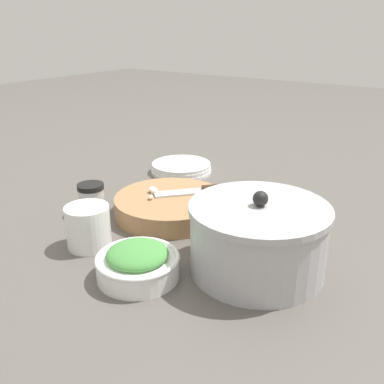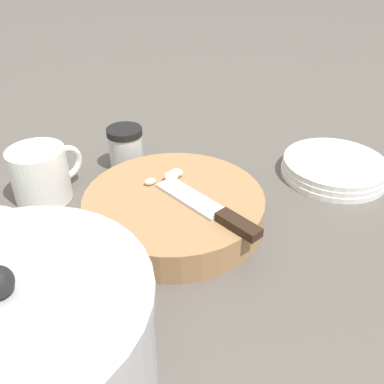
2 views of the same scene
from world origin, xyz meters
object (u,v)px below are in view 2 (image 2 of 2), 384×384
cutting_board (174,209)px  coffee_mug (41,174)px  stock_pot (19,344)px  chef_knife (213,210)px  spice_jar (126,148)px  garlic_cloves (169,178)px  plate_stack (334,168)px

cutting_board → coffee_mug: coffee_mug is taller
stock_pot → chef_knife: bearing=-123.8°
chef_knife → spice_jar: size_ratio=2.01×
chef_knife → spice_jar: (0.17, -0.19, -0.01)m
garlic_cloves → stock_pot: (0.09, 0.32, 0.01)m
plate_stack → stock_pot: 0.59m
plate_stack → cutting_board: bearing=31.3°
garlic_cloves → coffee_mug: size_ratio=0.52×
garlic_cloves → plate_stack: size_ratio=0.31×
coffee_mug → stock_pot: 0.35m
chef_knife → spice_jar: 0.26m
chef_knife → spice_jar: spice_jar is taller
plate_stack → spice_jar: bearing=1.0°
cutting_board → garlic_cloves: size_ratio=4.62×
garlic_cloves → plate_stack: garlic_cloves is taller
cutting_board → plate_stack: (-0.27, -0.16, -0.01)m
cutting_board → spice_jar: size_ratio=3.45×
cutting_board → stock_pot: (0.11, 0.29, 0.04)m
garlic_cloves → spice_jar: (0.10, -0.12, -0.01)m
cutting_board → chef_knife: size_ratio=1.71×
spice_jar → stock_pot: stock_pot is taller
garlic_cloves → coffee_mug: coffee_mug is taller
cutting_board → spice_jar: (0.11, -0.16, 0.02)m
garlic_cloves → spice_jar: spice_jar is taller
spice_jar → coffee_mug: (0.11, 0.11, 0.01)m
plate_stack → stock_pot: size_ratio=0.73×
stock_pot → coffee_mug: bearing=-70.9°
chef_knife → garlic_cloves: bearing=85.3°
coffee_mug → stock_pot: (-0.11, 0.33, 0.02)m
chef_knife → plate_stack: bearing=-4.1°
cutting_board → chef_knife: (-0.06, 0.04, 0.03)m
garlic_cloves → stock_pot: size_ratio=0.23×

